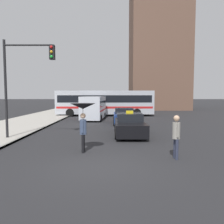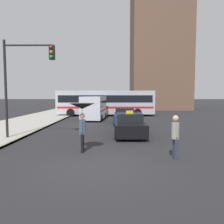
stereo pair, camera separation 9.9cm
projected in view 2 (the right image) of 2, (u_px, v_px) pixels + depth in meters
The scene contains 9 objects.
ground_plane at pixel (96, 166), 7.77m from camera, with size 300.00×300.00×0.00m, color #262628.
taxi at pixel (129, 125), 13.92m from camera, with size 1.91×4.48×1.56m.
sedan_red at pixel (124, 117), 19.39m from camera, with size 1.91×4.02×1.38m.
ambulance_van at pixel (94, 107), 22.77m from camera, with size 2.39×5.17×2.42m.
city_bus at pixel (106, 102), 27.29m from camera, with size 11.97×2.85×3.11m.
pedestrian_with_umbrella at pixel (82, 112), 9.54m from camera, with size 1.09×1.09×2.18m.
pedestrian_man at pixel (175, 133), 8.59m from camera, with size 0.32×0.45×1.74m.
traffic_light at pixel (25, 72), 12.24m from camera, with size 2.88×0.38×5.61m.
building_tower_near at pixel (159, 33), 40.35m from camera, with size 10.03×10.20×28.30m.
Camera 2 is at (0.66, -7.60, 2.51)m, focal length 35.00 mm.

